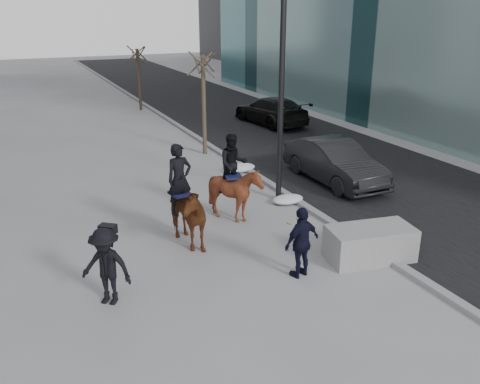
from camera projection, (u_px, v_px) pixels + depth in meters
name	position (u px, v px, depth m)	size (l,w,h in m)	color
ground	(260.00, 262.00, 12.83)	(120.00, 120.00, 0.00)	gray
road	(296.00, 143.00, 24.11)	(8.00, 90.00, 0.01)	black
curb	(218.00, 151.00, 22.52)	(0.25, 90.00, 0.12)	gray
planter	(370.00, 243.00, 12.87)	(2.16, 1.08, 0.86)	gray
car_near	(334.00, 162.00, 18.46)	(1.64, 4.70, 1.55)	black
car_far	(271.00, 110.00, 27.76)	(2.09, 5.13, 1.49)	black
tree_near	(204.00, 100.00, 21.55)	(1.20, 1.20, 4.68)	#3D3024
tree_far	(139.00, 76.00, 31.14)	(1.20, 1.20, 4.11)	#32261D
mounted_left	(182.00, 209.00, 13.46)	(1.27, 2.27, 2.78)	#4E2F0F
mounted_right	(235.00, 187.00, 15.05)	(1.68, 1.82, 2.63)	#4A240E
feeder	(302.00, 242.00, 11.91)	(1.10, 0.97, 1.75)	black
camera_crew	(106.00, 266.00, 10.80)	(1.29, 1.22, 1.75)	black
lamppost	(282.00, 45.00, 15.39)	(0.25, 1.01, 9.09)	black
snow_piles	(257.00, 179.00, 18.59)	(1.24, 4.49, 0.32)	silver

